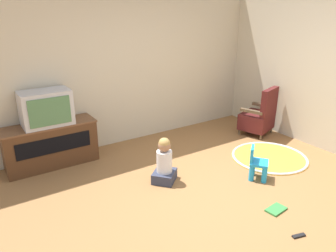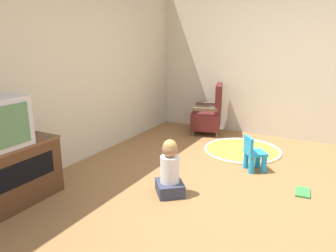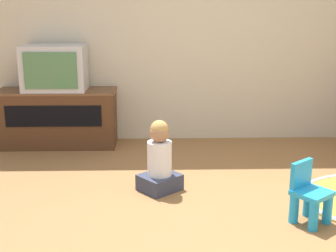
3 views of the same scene
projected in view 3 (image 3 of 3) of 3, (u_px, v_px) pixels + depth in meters
name	position (u px, v px, depth m)	size (l,w,h in m)	color
ground_plane	(220.00, 229.00, 3.46)	(30.00, 30.00, 0.00)	olive
wall_back	(174.00, 24.00, 5.42)	(5.49, 0.12, 2.73)	beige
tv_cabinet	(58.00, 117.00, 5.36)	(1.34, 0.47, 0.65)	#4C2D19
television	(55.00, 68.00, 5.20)	(0.69, 0.43, 0.51)	#B7B7BC
yellow_kid_chair	(309.00, 197.00, 3.52)	(0.35, 0.35, 0.47)	#1E99DB
child_watching_center	(160.00, 160.00, 4.10)	(0.43, 0.43, 0.64)	#33384C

